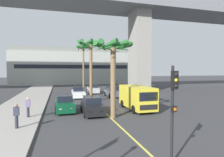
{
  "coord_description": "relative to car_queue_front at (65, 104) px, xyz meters",
  "views": [
    {
      "loc": [
        -4.11,
        -0.64,
        4.02
      ],
      "look_at": [
        0.0,
        14.0,
        3.32
      ],
      "focal_mm": 30.22,
      "sensor_mm": 36.0,
      "label": 1
    }
  ],
  "objects": [
    {
      "name": "car_queue_fifth",
      "position": [
        2.13,
        8.7,
        0.0
      ],
      "size": [
        1.89,
        4.13,
        1.56
      ],
      "color": "white",
      "rests_on": "ground"
    },
    {
      "name": "car_queue_fourth",
      "position": [
        7.23,
        8.33,
        0.0
      ],
      "size": [
        1.88,
        4.12,
        1.56
      ],
      "color": "#4C5156",
      "rests_on": "ground"
    },
    {
      "name": "delivery_van",
      "position": [
        7.06,
        -1.25,
        0.57
      ],
      "size": [
        2.2,
        5.27,
        2.36
      ],
      "color": "yellow",
      "rests_on": "ground"
    },
    {
      "name": "palm_tree_mid_median",
      "position": [
        3.8,
        15.74,
        6.39
      ],
      "size": [
        2.71,
        2.71,
        8.58
      ],
      "color": "brown",
      "rests_on": "ground"
    },
    {
      "name": "pier_building_backdrop",
      "position": [
        3.63,
        36.64,
        4.27
      ],
      "size": [
        33.02,
        8.04,
        10.1
      ],
      "color": "#ADB2A8",
      "rests_on": "ground"
    },
    {
      "name": "palm_tree_far_median",
      "position": [
        3.81,
        -3.75,
        4.5
      ],
      "size": [
        3.4,
        3.4,
        6.51
      ],
      "color": "brown",
      "rests_on": "ground"
    },
    {
      "name": "lane_stripe_center",
      "position": [
        3.63,
        5.84,
        -0.72
      ],
      "size": [
        0.14,
        56.0,
        0.01
      ],
      "primitive_type": "cube",
      "color": "#DBCC4C",
      "rests_on": "ground"
    },
    {
      "name": "bridge_overpass",
      "position": [
        4.64,
        13.82,
        14.63
      ],
      "size": [
        80.61,
        8.0,
        19.02
      ],
      "color": "slate",
      "rests_on": "ground"
    },
    {
      "name": "pedestrian_far_along",
      "position": [
        -3.24,
        -5.21,
        0.28
      ],
      "size": [
        0.34,
        0.22,
        1.62
      ],
      "color": "#2D2D38",
      "rests_on": "sidewalk_left"
    },
    {
      "name": "car_queue_second",
      "position": [
        2.4,
        -1.82,
        0.0
      ],
      "size": [
        1.88,
        4.12,
        1.56
      ],
      "color": "black",
      "rests_on": "ground"
    },
    {
      "name": "sidewalk_left",
      "position": [
        -4.37,
        -2.16,
        -0.65
      ],
      "size": [
        4.8,
        80.0,
        0.15
      ],
      "primitive_type": "cube",
      "color": "#9E9991",
      "rests_on": "ground"
    },
    {
      "name": "pedestrian_near_crosswalk",
      "position": [
        -2.97,
        -2.23,
        0.28
      ],
      "size": [
        0.34,
        0.22,
        1.62
      ],
      "color": "#2D2D38",
      "rests_on": "sidewalk_left"
    },
    {
      "name": "traffic_light_median_near",
      "position": [
        4.1,
        -11.98,
        1.99
      ],
      "size": [
        0.24,
        0.37,
        4.2
      ],
      "color": "black",
      "rests_on": "ground"
    },
    {
      "name": "car_queue_third",
      "position": [
        5.14,
        13.45,
        0.0
      ],
      "size": [
        1.95,
        4.16,
        1.56
      ],
      "color": "#B7BABF",
      "rests_on": "ground"
    },
    {
      "name": "palm_tree_near_median",
      "position": [
        3.29,
        4.2,
        5.71
      ],
      "size": [
        3.43,
        3.42,
        7.73
      ],
      "color": "brown",
      "rests_on": "ground"
    },
    {
      "name": "car_queue_front",
      "position": [
        0.0,
        0.0,
        0.0
      ],
      "size": [
        1.93,
        4.15,
        1.56
      ],
      "color": "#0C4728",
      "rests_on": "ground"
    }
  ]
}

